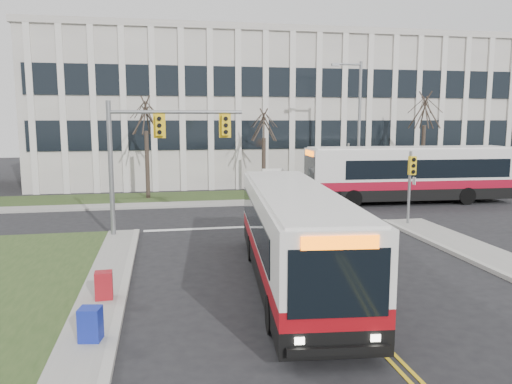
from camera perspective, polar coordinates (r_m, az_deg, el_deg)
The scene contains 17 objects.
ground at distance 17.62m, azimuth 6.47°, elevation -9.49°, with size 120.00×120.00×0.00m, color black.
sidewalk_west at distance 12.39m, azimuth -19.75°, elevation -17.54°, with size 1.20×26.00×0.14m, color #9E9B93.
sidewalk_cross at distance 33.21m, azimuth 7.00°, elevation -0.95°, with size 44.00×1.60×0.14m, color #9E9B93.
building_lawn at distance 35.86m, azimuth 5.65°, elevation -0.26°, with size 44.00×5.00×0.12m, color #2D421C.
office_building at distance 47.10m, azimuth 1.60°, elevation 9.06°, with size 40.00×16.00×12.00m, color beige.
mast_arm_signal at distance 23.22m, azimuth -12.21°, elevation 5.37°, with size 6.11×0.38×6.20m.
signal_pole_near at distance 26.13m, azimuth 17.27°, elevation 1.63°, with size 0.34×0.39×3.80m.
signal_pole_far at distance 33.83m, azimuth 10.53°, elevation 3.30°, with size 0.34×0.39×3.80m.
streetlight at distance 34.76m, azimuth 11.46°, elevation 7.85°, with size 2.15×0.25×9.20m.
directory_sign at distance 34.61m, azimuth 1.93°, elevation 1.32°, with size 1.50×0.12×2.00m.
tree_left at distance 34.03m, azimuth -12.48°, elevation 8.35°, with size 1.80×1.80×7.70m.
tree_mid at distance 34.94m, azimuth 0.90°, elevation 7.50°, with size 1.80×1.80×6.82m.
tree_right at distance 38.98m, azimuth 18.73°, elevation 8.66°, with size 1.80×1.80×8.25m.
bus_main at distance 16.28m, azimuth 4.36°, elevation -5.31°, with size 2.51×11.58×3.09m, color silver, non-canonical shape.
bus_cross at distance 33.78m, azimuth 17.09°, elevation 1.82°, with size 2.88×13.28×3.54m, color silver, non-canonical shape.
newspaper_box_blue at distance 12.91m, azimuth -18.38°, elevation -14.41°, with size 0.50×0.45×0.95m, color navy.
newspaper_box_red at distance 15.57m, azimuth -16.99°, elevation -10.40°, with size 0.50×0.45×0.95m, color maroon.
Camera 1 is at (-5.02, -16.02, 5.37)m, focal length 35.00 mm.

